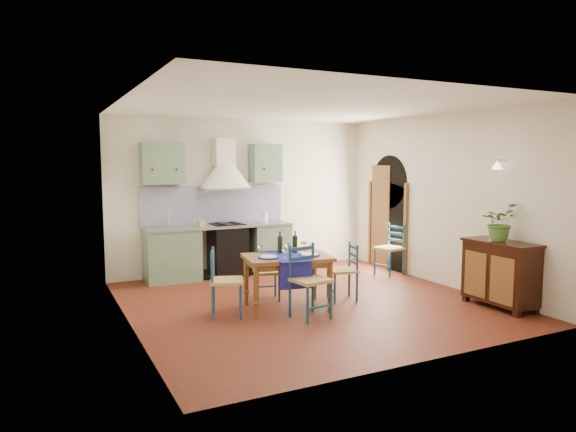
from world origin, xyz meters
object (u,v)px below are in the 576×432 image
object	(u,v)px
sideboard	(500,271)
dining_table	(288,262)
potted_plant	(499,222)
chair_near	(309,280)

from	to	relation	value
sideboard	dining_table	bearing A→B (deg)	154.56
dining_table	potted_plant	bearing A→B (deg)	-25.09
sideboard	potted_plant	size ratio (longest dim) A/B	1.99
chair_near	sideboard	distance (m)	2.72
chair_near	potted_plant	size ratio (longest dim) A/B	1.80
chair_near	sideboard	xyz separation A→B (m)	(2.61, -0.77, 0.02)
potted_plant	dining_table	bearing A→B (deg)	154.91
dining_table	sideboard	distance (m)	2.96
sideboard	potted_plant	xyz separation A→B (m)	(-0.03, 0.03, 0.69)
dining_table	potted_plant	size ratio (longest dim) A/B	2.40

